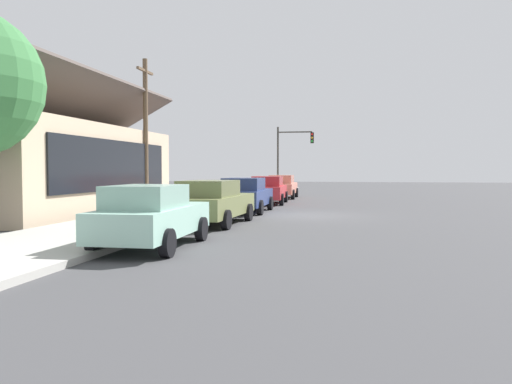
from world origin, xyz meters
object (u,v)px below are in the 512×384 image
car_navy (245,195)px  car_cherry (268,190)px  car_coral (282,186)px  fire_hydrant_red (188,208)px  utility_pole_wooden (146,131)px  car_seafoam (151,216)px  traffic_light_main (292,149)px  car_olive (212,202)px

car_navy → car_cherry: bearing=-1.4°
car_coral → fire_hydrant_red: size_ratio=6.80×
utility_pole_wooden → car_cherry: bearing=-49.5°
car_cherry → fire_hydrant_red: 10.08m
car_cherry → car_seafoam: bearing=176.5°
car_navy → car_coral: bearing=-1.0°
traffic_light_main → fire_hydrant_red: bearing=175.1°
car_olive → car_seafoam: bearing=-177.7°
car_seafoam → car_navy: same height
traffic_light_main → utility_pole_wooden: utility_pole_wooden is taller
car_olive → traffic_light_main: traffic_light_main is taller
car_olive → traffic_light_main: size_ratio=0.94×
traffic_light_main → fire_hydrant_red: 19.74m
car_olive → fire_hydrant_red: 1.87m
utility_pole_wooden → fire_hydrant_red: (-5.30, -4.00, -3.43)m
car_cherry → car_coral: bearing=-3.0°
traffic_light_main → car_seafoam: bearing=179.3°
car_olive → car_navy: bearing=1.7°
utility_pole_wooden → traffic_light_main: bearing=-21.8°
car_olive → traffic_light_main: bearing=1.4°
utility_pole_wooden → fire_hydrant_red: utility_pole_wooden is taller
utility_pole_wooden → fire_hydrant_red: bearing=-143.0°
car_seafoam → car_cherry: 16.74m
traffic_light_main → utility_pole_wooden: bearing=158.2°
car_seafoam → car_cherry: same height
car_coral → utility_pole_wooden: (-10.43, 5.46, 3.11)m
car_olive → traffic_light_main: 20.88m
car_olive → car_navy: (5.33, -0.06, -0.00)m
traffic_light_main → car_navy: bearing=179.0°
car_navy → car_coral: (11.67, -0.06, -0.00)m
car_navy → car_seafoam: bearing=179.0°
car_olive → car_navy: 5.33m
utility_pole_wooden → car_navy: bearing=-102.9°
car_seafoam → car_coral: size_ratio=0.92×
car_olive → car_coral: (17.00, -0.12, -0.00)m
car_seafoam → traffic_light_main: 26.35m
car_seafoam → car_olive: size_ratio=0.90×
car_seafoam → car_coral: same height
car_cherry → traffic_light_main: 9.84m
car_olive → fire_hydrant_red: bearing=48.9°
car_coral → car_seafoam: bearing=177.8°
car_olive → traffic_light_main: (20.70, -0.32, 2.67)m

